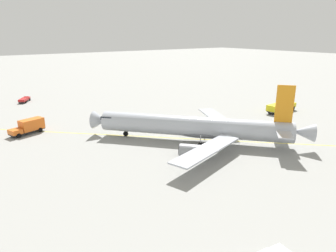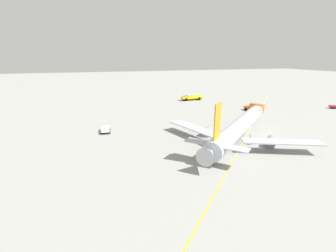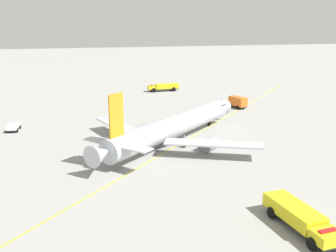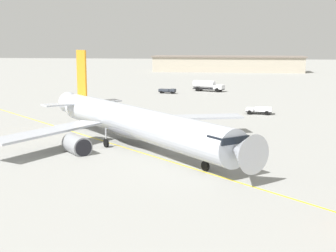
# 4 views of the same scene
# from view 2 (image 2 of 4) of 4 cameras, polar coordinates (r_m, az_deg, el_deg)

# --- Properties ---
(ground_plane) EXTENTS (600.00, 600.00, 0.00)m
(ground_plane) POSITION_cam_2_polar(r_m,az_deg,el_deg) (58.45, 13.38, -4.83)
(ground_plane) COLOR gray
(airliner_main) EXTENTS (35.83, 32.55, 12.34)m
(airliner_main) POSITION_cam_2_polar(r_m,az_deg,el_deg) (63.01, 16.12, -0.65)
(airliner_main) COLOR #B2B7C1
(airliner_main) RESTS_ON ground_plane
(pushback_tug_truck) EXTENTS (2.88, 4.94, 1.30)m
(pushback_tug_truck) POSITION_cam_2_polar(r_m,az_deg,el_deg) (69.85, -14.48, -0.76)
(pushback_tug_truck) COLOR #232326
(pushback_tug_truck) RESTS_ON ground_plane
(catering_truck_truck) EXTENTS (4.65, 7.81, 3.10)m
(catering_truck_truck) POSITION_cam_2_polar(r_m,az_deg,el_deg) (98.65, 19.79, 4.16)
(catering_truck_truck) COLOR #232326
(catering_truck_truck) RESTS_ON ground_plane
(fire_tender_truck_extra) EXTENTS (10.52, 3.19, 2.50)m
(fire_tender_truck_extra) POSITION_cam_2_polar(r_m,az_deg,el_deg) (118.10, 5.74, 6.80)
(fire_tender_truck_extra) COLOR #232326
(fire_tender_truck_extra) RESTS_ON ground_plane
(taxiway_centreline) EXTENTS (114.65, 118.10, 0.01)m
(taxiway_centreline) POSITION_cam_2_polar(r_m,az_deg,el_deg) (64.95, 17.45, -3.02)
(taxiway_centreline) COLOR yellow
(taxiway_centreline) RESTS_ON ground_plane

